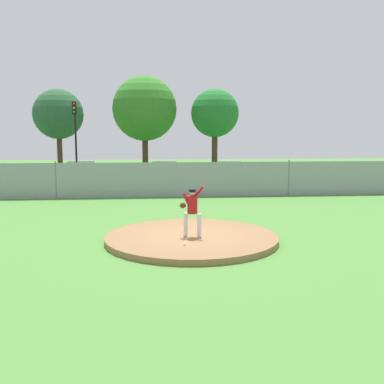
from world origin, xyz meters
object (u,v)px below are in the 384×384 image
object	(u,v)px
parked_car_slate	(165,176)
traffic_light_near	(75,128)
baseball	(184,244)
traffic_cone_orange	(107,183)
parked_car_white	(230,175)
parked_car_charcoal	(277,175)
pitcher_youth	(192,208)
parked_car_red	(80,176)

from	to	relation	value
parked_car_slate	traffic_light_near	world-z (taller)	traffic_light_near
baseball	traffic_cone_orange	bearing A→B (deg)	103.41
parked_car_white	traffic_light_near	bearing A→B (deg)	159.83
baseball	parked_car_slate	distance (m)	15.40
parked_car_white	parked_car_charcoal	world-z (taller)	parked_car_white
pitcher_youth	parked_car_charcoal	distance (m)	16.01
baseball	parked_car_red	distance (m)	16.36
pitcher_youth	parked_car_white	world-z (taller)	pitcher_youth
baseball	traffic_light_near	size ratio (longest dim) A/B	0.01
traffic_light_near	parked_car_white	bearing A→B (deg)	-20.17
traffic_light_near	parked_car_red	bearing A→B (deg)	-77.56
pitcher_youth	parked_car_red	world-z (taller)	pitcher_youth
baseball	parked_car_slate	bearing A→B (deg)	90.53
parked_car_slate	parked_car_red	size ratio (longest dim) A/B	1.11
pitcher_youth	parked_car_white	xyz separation A→B (m)	(3.92, 14.76, -0.37)
parked_car_charcoal	traffic_light_near	size ratio (longest dim) A/B	0.80
parked_car_white	parked_car_charcoal	bearing A→B (deg)	-6.36
traffic_cone_orange	parked_car_charcoal	bearing A→B (deg)	-4.92
parked_car_charcoal	traffic_light_near	world-z (taller)	traffic_light_near
parked_car_white	parked_car_slate	distance (m)	4.41
pitcher_youth	baseball	xyz separation A→B (m)	(-0.32, -1.08, -0.90)
baseball	parked_car_white	size ratio (longest dim) A/B	0.02
traffic_light_near	parked_car_charcoal	bearing A→B (deg)	-17.25
baseball	parked_car_charcoal	bearing A→B (deg)	64.84
parked_car_white	traffic_cone_orange	world-z (taller)	parked_car_white
baseball	traffic_light_near	distance (m)	21.09
baseball	parked_car_white	bearing A→B (deg)	75.01
parked_car_slate	parked_car_white	bearing A→B (deg)	5.91
parked_car_charcoal	traffic_light_near	bearing A→B (deg)	162.75
traffic_cone_orange	pitcher_youth	bearing A→B (deg)	-74.56
parked_car_red	traffic_cone_orange	size ratio (longest dim) A/B	7.85
traffic_cone_orange	parked_car_red	bearing A→B (deg)	-145.62
traffic_cone_orange	traffic_light_near	size ratio (longest dim) A/B	0.10
baseball	parked_car_charcoal	xyz separation A→B (m)	(7.28, 15.50, 0.53)
pitcher_youth	parked_car_white	distance (m)	15.27
pitcher_youth	traffic_cone_orange	distance (m)	15.98
parked_car_red	traffic_cone_orange	distance (m)	1.95
parked_car_slate	pitcher_youth	bearing A→B (deg)	-88.14
parked_car_slate	traffic_cone_orange	bearing A→B (deg)	164.06
pitcher_youth	parked_car_charcoal	xyz separation A→B (m)	(6.96, 14.42, -0.37)
pitcher_youth	parked_car_white	bearing A→B (deg)	75.13
parked_car_charcoal	traffic_cone_orange	bearing A→B (deg)	175.08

